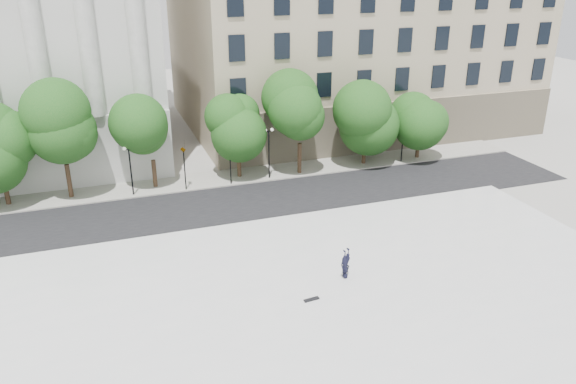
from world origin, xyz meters
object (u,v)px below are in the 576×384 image
traffic_light_east (229,143)px  traffic_light_west (183,147)px  person_lying (345,274)px  skateboard (311,299)px

traffic_light_east → traffic_light_west: bearing=-180.0°
traffic_light_east → person_lying: bearing=-82.2°
traffic_light_west → person_lying: (6.19, -17.53, -3.01)m
traffic_light_west → person_lying: bearing=-70.6°
traffic_light_west → traffic_light_east: (3.78, 0.00, -0.04)m
traffic_light_east → skateboard: size_ratio=4.81×
traffic_light_east → skateboard: (-0.27, -19.06, -3.18)m
traffic_light_east → skateboard: traffic_light_east is taller
traffic_light_east → skateboard: 19.32m
traffic_light_west → traffic_light_east: size_ratio=1.01×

